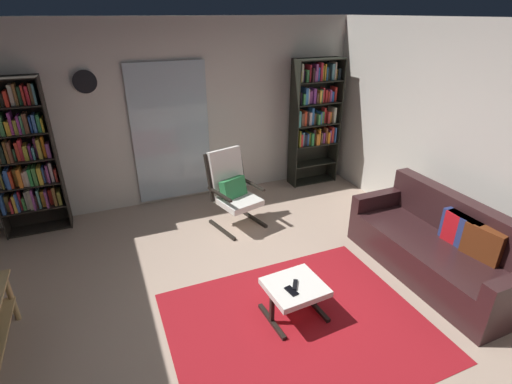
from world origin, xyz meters
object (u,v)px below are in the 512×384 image
tv_remote (295,285)px  cell_phone (291,291)px  leather_sofa (440,248)px  wall_clock (85,82)px  ottoman (295,290)px  bookshelf_near_sofa (314,115)px  bookshelf_near_tv (20,155)px  lounge_armchair (232,187)px

tv_remote → cell_phone: (-0.07, -0.06, -0.00)m
leather_sofa → wall_clock: (-3.28, 2.94, 1.54)m
ottoman → bookshelf_near_sofa: bearing=57.0°
bookshelf_near_tv → tv_remote: size_ratio=13.77×
bookshelf_near_sofa → lounge_armchair: (-1.71, -0.83, -0.61)m
lounge_armchair → bookshelf_near_sofa: bearing=25.9°
tv_remote → cell_phone: size_ratio=1.03×
leather_sofa → cell_phone: bearing=-178.4°
ottoman → tv_remote: 0.08m
bookshelf_near_tv → ottoman: bookshelf_near_tv is taller
bookshelf_near_sofa → wall_clock: 3.36m
lounge_armchair → ottoman: 1.93m
tv_remote → leather_sofa: bearing=32.6°
tv_remote → wall_clock: size_ratio=0.50×
bookshelf_near_tv → bookshelf_near_sofa: bearing=-0.3°
ottoman → wall_clock: 3.63m
cell_phone → bookshelf_near_sofa: bearing=46.6°
bookshelf_near_tv → lounge_armchair: size_ratio=1.94×
ottoman → cell_phone: 0.12m
lounge_armchair → cell_phone: (-0.15, -1.98, -0.17)m
lounge_armchair → ottoman: lounge_armchair is taller
ottoman → tv_remote: bearing=-120.5°
tv_remote → wall_clock: bearing=149.7°
ottoman → cell_phone: bearing=-137.3°
bookshelf_near_tv → cell_phone: bookshelf_near_tv is taller
bookshelf_near_sofa → ottoman: bookshelf_near_sofa is taller
bookshelf_near_sofa → cell_phone: 3.46m
bookshelf_near_tv → lounge_armchair: bearing=-19.1°
leather_sofa → lounge_armchair: bearing=131.5°
ottoman → bookshelf_near_tv: bearing=130.7°
ottoman → tv_remote: (-0.01, -0.01, 0.07)m
tv_remote → cell_phone: tv_remote is taller
lounge_armchair → wall_clock: size_ratio=3.53×
tv_remote → wall_clock: 3.61m
bookshelf_near_tv → ottoman: 3.73m
ottoman → wall_clock: (-1.50, 2.92, 1.55)m
bookshelf_near_sofa → leather_sofa: bookshelf_near_sofa is taller
leather_sofa → cell_phone: 1.86m
ottoman → wall_clock: wall_clock is taller
bookshelf_near_sofa → leather_sofa: bearing=-89.9°
wall_clock → ottoman: bearing=-62.8°
lounge_armchair → ottoman: (-0.07, -1.91, -0.24)m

